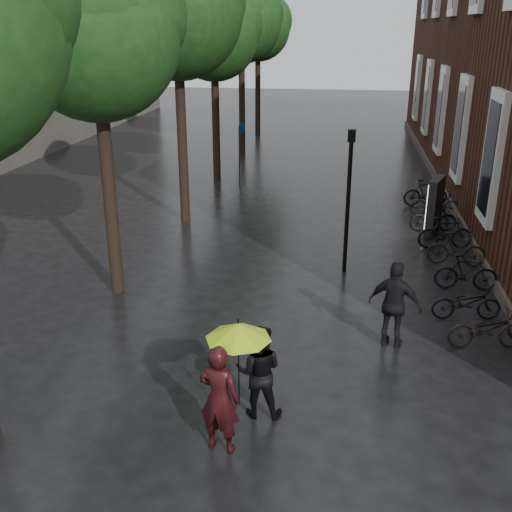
% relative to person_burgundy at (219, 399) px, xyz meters
% --- Properties ---
extents(street_trees, '(4.33, 34.03, 8.91)m').
position_rel_person_burgundy_xyz_m(street_trees, '(-3.73, 14.52, 5.41)').
color(street_trees, black).
rests_on(street_trees, ground).
extents(person_burgundy, '(0.76, 0.59, 1.86)m').
position_rel_person_burgundy_xyz_m(person_burgundy, '(0.00, 0.00, 0.00)').
color(person_burgundy, black).
rests_on(person_burgundy, ground).
extents(person_black, '(0.84, 0.67, 1.69)m').
position_rel_person_burgundy_xyz_m(person_black, '(0.48, 1.01, -0.08)').
color(person_black, black).
rests_on(person_black, ground).
extents(lime_umbrella, '(1.06, 1.06, 1.57)m').
position_rel_person_burgundy_xyz_m(lime_umbrella, '(0.23, 0.47, 0.95)').
color(lime_umbrella, black).
rests_on(lime_umbrella, ground).
extents(pedestrian_walking, '(1.20, 0.80, 1.90)m').
position_rel_person_burgundy_xyz_m(pedestrian_walking, '(2.92, 3.78, 0.02)').
color(pedestrian_walking, black).
rests_on(pedestrian_walking, ground).
extents(parked_bicycles, '(2.01, 11.58, 1.01)m').
position_rel_person_burgundy_xyz_m(parked_bicycles, '(4.86, 9.55, -0.46)').
color(parked_bicycles, black).
rests_on(parked_bicycles, ground).
extents(ad_lightbox, '(0.29, 1.24, 1.86)m').
position_rel_person_burgundy_xyz_m(ad_lightbox, '(4.67, 11.39, 0.01)').
color(ad_lightbox, black).
rests_on(ad_lightbox, ground).
extents(lamp_post, '(0.20, 0.20, 3.90)m').
position_rel_person_burgundy_xyz_m(lamp_post, '(1.88, 7.79, 1.44)').
color(lamp_post, black).
rests_on(lamp_post, ground).
extents(cycle_sign, '(0.14, 0.47, 2.58)m').
position_rel_person_burgundy_xyz_m(cycle_sign, '(-2.66, 17.18, 0.78)').
color(cycle_sign, '#262628').
rests_on(cycle_sign, ground).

